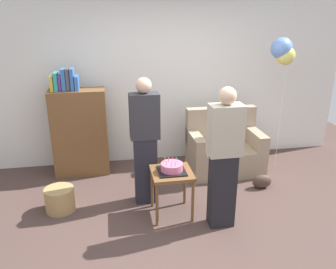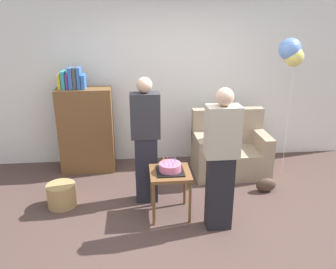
{
  "view_description": "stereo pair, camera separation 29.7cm",
  "coord_description": "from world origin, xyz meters",
  "px_view_note": "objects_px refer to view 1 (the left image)",
  "views": [
    {
      "loc": [
        -0.89,
        -3.28,
        2.34
      ],
      "look_at": [
        -0.21,
        0.52,
        0.95
      ],
      "focal_mm": 36.29,
      "sensor_mm": 36.0,
      "label": 1
    },
    {
      "loc": [
        -0.6,
        -3.32,
        2.34
      ],
      "look_at": [
        -0.21,
        0.52,
        0.95
      ],
      "focal_mm": 36.29,
      "sensor_mm": 36.0,
      "label": 2
    }
  ],
  "objects_px": {
    "handbag": "(262,181)",
    "person_blowing_candles": "(145,141)",
    "birthday_cake": "(172,168)",
    "balloon_bunch": "(283,50)",
    "bookshelf": "(80,130)",
    "side_table": "(172,178)",
    "wicker_basket": "(60,199)",
    "person_holding_cake": "(224,158)",
    "couch": "(224,150)"
  },
  "relations": [
    {
      "from": "handbag",
      "to": "balloon_bunch",
      "type": "xyz_separation_m",
      "value": [
        0.39,
        0.55,
        1.74
      ]
    },
    {
      "from": "person_holding_cake",
      "to": "bookshelf",
      "type": "bearing_deg",
      "value": -32.7
    },
    {
      "from": "person_blowing_candles",
      "to": "handbag",
      "type": "height_order",
      "value": "person_blowing_candles"
    },
    {
      "from": "bookshelf",
      "to": "side_table",
      "type": "relative_size",
      "value": 2.8
    },
    {
      "from": "bookshelf",
      "to": "side_table",
      "type": "distance_m",
      "value": 1.8
    },
    {
      "from": "person_blowing_candles",
      "to": "bookshelf",
      "type": "bearing_deg",
      "value": 139.89
    },
    {
      "from": "handbag",
      "to": "balloon_bunch",
      "type": "bearing_deg",
      "value": 54.57
    },
    {
      "from": "balloon_bunch",
      "to": "side_table",
      "type": "bearing_deg",
      "value": -151.17
    },
    {
      "from": "person_blowing_candles",
      "to": "side_table",
      "type": "bearing_deg",
      "value": -45.75
    },
    {
      "from": "handbag",
      "to": "birthday_cake",
      "type": "bearing_deg",
      "value": -163.0
    },
    {
      "from": "person_blowing_candles",
      "to": "person_holding_cake",
      "type": "distance_m",
      "value": 1.04
    },
    {
      "from": "bookshelf",
      "to": "wicker_basket",
      "type": "height_order",
      "value": "bookshelf"
    },
    {
      "from": "wicker_basket",
      "to": "balloon_bunch",
      "type": "height_order",
      "value": "balloon_bunch"
    },
    {
      "from": "side_table",
      "to": "person_holding_cake",
      "type": "distance_m",
      "value": 0.7
    },
    {
      "from": "handbag",
      "to": "person_blowing_candles",
      "type": "bearing_deg",
      "value": -178.55
    },
    {
      "from": "bookshelf",
      "to": "wicker_basket",
      "type": "relative_size",
      "value": 4.47
    },
    {
      "from": "person_blowing_candles",
      "to": "wicker_basket",
      "type": "distance_m",
      "value": 1.28
    },
    {
      "from": "bookshelf",
      "to": "birthday_cake",
      "type": "relative_size",
      "value": 5.03
    },
    {
      "from": "handbag",
      "to": "wicker_basket",
      "type": "bearing_deg",
      "value": -178.05
    },
    {
      "from": "side_table",
      "to": "handbag",
      "type": "height_order",
      "value": "side_table"
    },
    {
      "from": "side_table",
      "to": "handbag",
      "type": "distance_m",
      "value": 1.49
    },
    {
      "from": "bookshelf",
      "to": "person_blowing_candles",
      "type": "distance_m",
      "value": 1.34
    },
    {
      "from": "person_blowing_candles",
      "to": "balloon_bunch",
      "type": "distance_m",
      "value": 2.35
    },
    {
      "from": "birthday_cake",
      "to": "person_blowing_candles",
      "type": "distance_m",
      "value": 0.51
    },
    {
      "from": "bookshelf",
      "to": "handbag",
      "type": "height_order",
      "value": "bookshelf"
    },
    {
      "from": "wicker_basket",
      "to": "person_holding_cake",
      "type": "bearing_deg",
      "value": -18.54
    },
    {
      "from": "bookshelf",
      "to": "balloon_bunch",
      "type": "distance_m",
      "value": 3.15
    },
    {
      "from": "person_blowing_candles",
      "to": "couch",
      "type": "bearing_deg",
      "value": 37.63
    },
    {
      "from": "handbag",
      "to": "balloon_bunch",
      "type": "distance_m",
      "value": 1.87
    },
    {
      "from": "person_holding_cake",
      "to": "balloon_bunch",
      "type": "relative_size",
      "value": 0.81
    },
    {
      "from": "bookshelf",
      "to": "birthday_cake",
      "type": "distance_m",
      "value": 1.79
    },
    {
      "from": "couch",
      "to": "bookshelf",
      "type": "relative_size",
      "value": 0.68
    },
    {
      "from": "side_table",
      "to": "wicker_basket",
      "type": "xyz_separation_m",
      "value": [
        -1.35,
        0.33,
        -0.34
      ]
    },
    {
      "from": "birthday_cake",
      "to": "person_holding_cake",
      "type": "relative_size",
      "value": 0.2
    },
    {
      "from": "couch",
      "to": "wicker_basket",
      "type": "height_order",
      "value": "couch"
    },
    {
      "from": "wicker_basket",
      "to": "birthday_cake",
      "type": "bearing_deg",
      "value": -13.61
    },
    {
      "from": "person_blowing_candles",
      "to": "person_holding_cake",
      "type": "relative_size",
      "value": 1.0
    },
    {
      "from": "couch",
      "to": "wicker_basket",
      "type": "relative_size",
      "value": 3.06
    },
    {
      "from": "side_table",
      "to": "person_blowing_candles",
      "type": "relative_size",
      "value": 0.35
    },
    {
      "from": "couch",
      "to": "birthday_cake",
      "type": "relative_size",
      "value": 3.44
    },
    {
      "from": "birthday_cake",
      "to": "person_holding_cake",
      "type": "xyz_separation_m",
      "value": [
        0.52,
        -0.3,
        0.21
      ]
    },
    {
      "from": "birthday_cake",
      "to": "handbag",
      "type": "height_order",
      "value": "birthday_cake"
    },
    {
      "from": "bookshelf",
      "to": "person_holding_cake",
      "type": "distance_m",
      "value": 2.37
    },
    {
      "from": "birthday_cake",
      "to": "balloon_bunch",
      "type": "relative_size",
      "value": 0.16
    },
    {
      "from": "birthday_cake",
      "to": "balloon_bunch",
      "type": "bearing_deg",
      "value": 28.83
    },
    {
      "from": "birthday_cake",
      "to": "balloon_bunch",
      "type": "xyz_separation_m",
      "value": [
        1.77,
        0.97,
        1.21
      ]
    },
    {
      "from": "handbag",
      "to": "balloon_bunch",
      "type": "relative_size",
      "value": 0.14
    },
    {
      "from": "person_holding_cake",
      "to": "couch",
      "type": "bearing_deg",
      "value": -97.33
    },
    {
      "from": "balloon_bunch",
      "to": "handbag",
      "type": "bearing_deg",
      "value": -125.43
    },
    {
      "from": "person_holding_cake",
      "to": "person_blowing_candles",
      "type": "bearing_deg",
      "value": -28.01
    }
  ]
}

